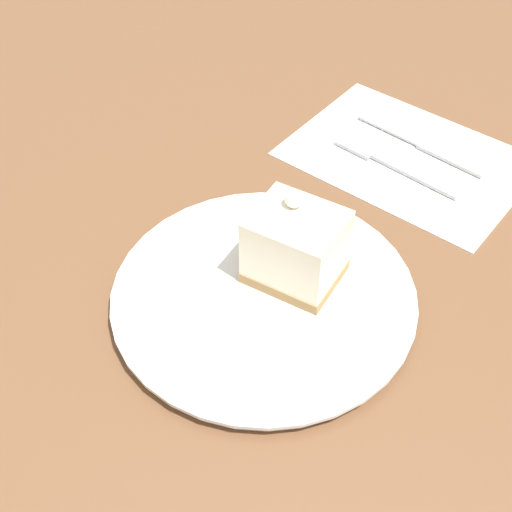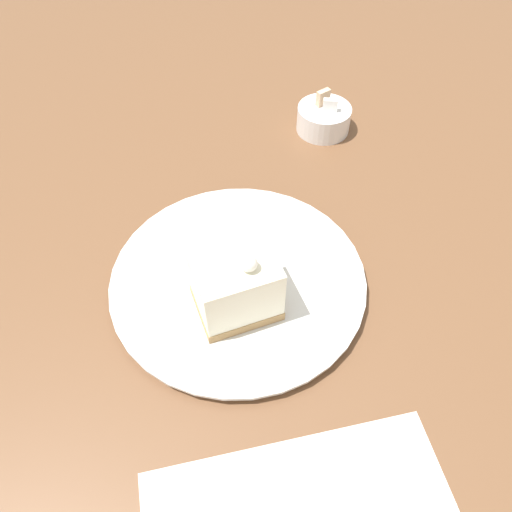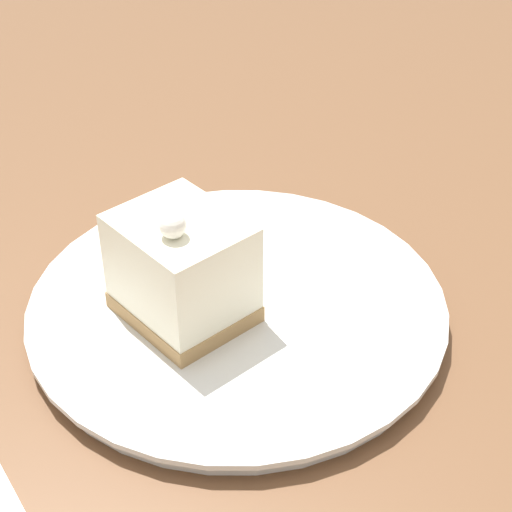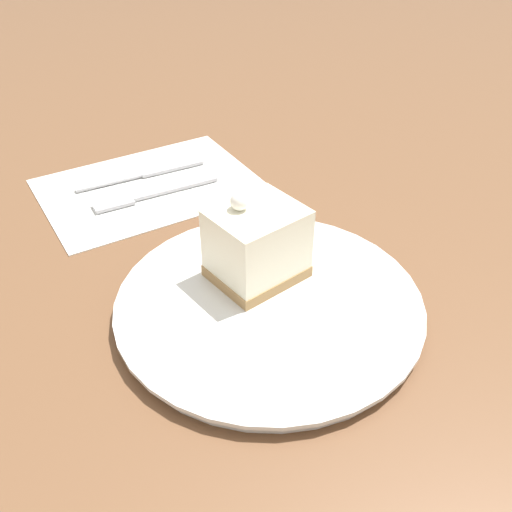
{
  "view_description": "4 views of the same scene",
  "coord_description": "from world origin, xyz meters",
  "px_view_note": "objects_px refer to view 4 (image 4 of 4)",
  "views": [
    {
      "loc": [
        -0.37,
        -0.26,
        0.5
      ],
      "look_at": [
        -0.01,
        -0.03,
        0.06
      ],
      "focal_mm": 50.0,
      "sensor_mm": 36.0,
      "label": 1
    },
    {
      "loc": [
        0.3,
        -0.12,
        0.45
      ],
      "look_at": [
        0.0,
        -0.02,
        0.07
      ],
      "focal_mm": 35.0,
      "sensor_mm": 36.0,
      "label": 2
    },
    {
      "loc": [
        0.25,
        0.31,
        0.38
      ],
      "look_at": [
        -0.03,
        -0.04,
        0.04
      ],
      "focal_mm": 60.0,
      "sensor_mm": 36.0,
      "label": 3
    },
    {
      "loc": [
        -0.32,
        0.2,
        0.35
      ],
      "look_at": [
        0.0,
        -0.04,
        0.06
      ],
      "focal_mm": 40.0,
      "sensor_mm": 36.0,
      "label": 4
    }
  ],
  "objects_px": {
    "cake_slice": "(257,244)",
    "knife": "(153,172)",
    "fork": "(146,195)",
    "plate": "(269,304)"
  },
  "relations": [
    {
      "from": "cake_slice",
      "to": "knife",
      "type": "xyz_separation_m",
      "value": [
        0.26,
        -0.03,
        -0.05
      ]
    },
    {
      "from": "fork",
      "to": "knife",
      "type": "xyz_separation_m",
      "value": [
        0.05,
        -0.04,
        0.0
      ]
    },
    {
      "from": "cake_slice",
      "to": "knife",
      "type": "relative_size",
      "value": 0.53
    },
    {
      "from": "plate",
      "to": "cake_slice",
      "type": "bearing_deg",
      "value": -18.96
    },
    {
      "from": "plate",
      "to": "fork",
      "type": "xyz_separation_m",
      "value": [
        0.25,
        -0.0,
        -0.0
      ]
    },
    {
      "from": "plate",
      "to": "knife",
      "type": "bearing_deg",
      "value": -7.78
    },
    {
      "from": "cake_slice",
      "to": "fork",
      "type": "distance_m",
      "value": 0.22
    },
    {
      "from": "plate",
      "to": "fork",
      "type": "distance_m",
      "value": 0.25
    },
    {
      "from": "knife",
      "to": "fork",
      "type": "bearing_deg",
      "value": 152.18
    },
    {
      "from": "plate",
      "to": "fork",
      "type": "bearing_deg",
      "value": -1.16
    }
  ]
}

